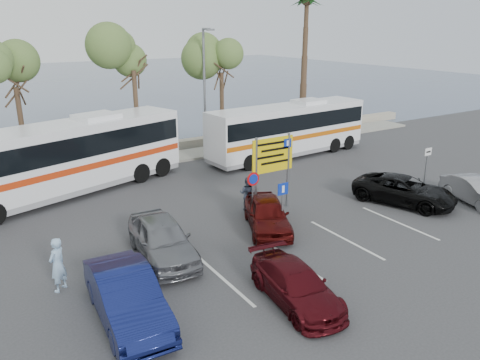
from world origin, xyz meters
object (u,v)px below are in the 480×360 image
street_lamp_right (205,86)px  pedestrian_near (58,265)px  car_red (267,214)px  suv_black (404,190)px  car_maroon (296,285)px  car_silver_a (162,239)px  car_silver_b (476,191)px  pedestrian_far (248,194)px  direction_sign (273,161)px  car_blue (127,297)px  coach_bus_right (288,131)px  coach_bus_left (68,160)px

street_lamp_right → pedestrian_near: bearing=-134.1°
car_red → suv_black: bearing=17.6°
car_red → car_maroon: bearing=-90.5°
car_silver_a → car_silver_b: (15.24, -2.73, -0.14)m
street_lamp_right → pedestrian_far: size_ratio=4.93×
street_lamp_right → car_silver_a: size_ratio=1.76×
car_red → suv_black: size_ratio=0.85×
direction_sign → car_silver_b: size_ratio=0.94×
car_blue → car_red: bearing=27.0°
car_silver_a → suv_black: (12.24, -0.91, -0.11)m
car_silver_a → car_silver_b: size_ratio=1.19×
direction_sign → coach_bus_right: size_ratio=0.31×
direction_sign → pedestrian_far: (-0.96, 0.61, -1.62)m
direction_sign → pedestrian_near: (-10.00, -2.08, -1.50)m
pedestrian_far → car_blue: bearing=88.1°
car_red → street_lamp_right: bearing=99.1°
direction_sign → car_blue: bearing=-150.7°
street_lamp_right → suv_black: size_ratio=1.66×
direction_sign → pedestrian_near: size_ratio=1.94×
car_silver_a → car_blue: car_silver_a is taller
car_red → coach_bus_right: bearing=73.7°
direction_sign → car_maroon: 7.94m
coach_bus_right → car_blue: 19.43m
car_blue → pedestrian_near: (-1.36, 2.77, 0.16)m
car_red → suv_black: 7.51m
car_blue → pedestrian_near: pedestrian_near is taller
car_maroon → suv_black: 10.63m
direction_sign → coach_bus_left: (-7.50, 7.30, -0.61)m
car_silver_b → car_maroon: bearing=-153.4°
suv_black → car_red: bearing=151.9°
pedestrian_far → car_silver_a: bearing=77.0°
coach_bus_left → coach_bus_right: 14.00m
car_maroon → pedestrian_far: (2.88, 7.31, 0.23)m
coach_bus_left → direction_sign: bearing=-44.2°
direction_sign → suv_black: bearing=-24.1°
street_lamp_right → pedestrian_far: (-2.96, -9.71, -3.79)m
car_blue → car_maroon: (4.80, -1.85, -0.18)m
direction_sign → suv_black: (6.00, -2.68, -1.76)m
car_silver_a → suv_black: 12.28m
coach_bus_right → car_maroon: size_ratio=2.90×
car_blue → suv_black: (14.64, 2.17, -0.10)m
direction_sign → coach_bus_right: coach_bus_right is taller
coach_bus_right → car_silver_b: (2.50, -11.80, -1.04)m
coach_bus_left → car_blue: size_ratio=2.75×
pedestrian_near → pedestrian_far: size_ratio=1.14×
car_blue → street_lamp_right: bearing=58.3°
coach_bus_right → car_silver_a: size_ratio=2.57×
direction_sign → car_silver_a: (-6.25, -1.77, -1.65)m
coach_bus_right → pedestrian_far: (-7.46, -6.69, -0.86)m
street_lamp_right → pedestrian_far: street_lamp_right is taller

